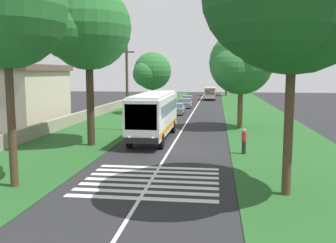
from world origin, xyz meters
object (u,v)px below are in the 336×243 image
Objects in this scene: roadside_tree_left_2 at (152,72)px; trailing_car_1 at (186,103)px; roadside_tree_left_1 at (88,30)px; pedestrian at (244,141)px; trailing_minibus_0 at (210,92)px; utility_pole at (127,87)px; roadside_building at (16,95)px; roadside_tree_left_0 at (4,11)px; coach_bus at (154,113)px; trailing_car_2 at (187,100)px; trailing_car_0 at (177,109)px; roadside_tree_right_0 at (226,68)px; roadside_tree_right_1 at (240,64)px.

trailing_car_1 is at bearing -23.49° from roadside_tree_left_2.
roadside_tree_left_1 is 6.93× the size of pedestrian.
trailing_minibus_0 is 41.94m from utility_pole.
roadside_tree_left_1 reaches higher than utility_pole.
pedestrian is at bearing -132.35° from utility_pole.
trailing_car_1 is 26.90m from roadside_building.
pedestrian is at bearing -176.38° from trailing_minibus_0.
coach_bus is at bearing -18.44° from roadside_tree_left_0.
trailing_minibus_0 is 0.75× the size of roadside_tree_left_2.
trailing_car_0 is at bearing 179.85° from trailing_car_2.
roadside_tree_right_0 is at bearing -9.92° from trailing_car_0.
utility_pole is 14.04m from pedestrian.
trailing_car_2 is at bearing 2.57° from trailing_car_1.
roadside_tree_left_1 is 13.65m from pedestrian.
roadside_building reaches higher than trailing_minibus_0.
trailing_minibus_0 is 0.55× the size of roadside_building.
roadside_building is at bearing 152.36° from trailing_car_2.
roadside_tree_left_1 is (-48.61, 8.02, 6.91)m from trailing_minibus_0.
roadside_tree_right_1 is 1.20× the size of utility_pole.
roadside_building is (-53.14, 22.43, -3.37)m from roadside_tree_right_0.
roadside_tree_right_1 is 0.86× the size of roadside_building.
roadside_tree_left_0 is 24.07m from roadside_tree_right_1.
roadside_tree_right_1 is at bearing -138.47° from roadside_tree_left_2.
trailing_car_2 is 0.55× the size of utility_pole.
trailing_car_0 is 23.70m from roadside_tree_left_1.
trailing_car_1 is 0.46× the size of roadside_tree_right_1.
trailing_car_0 is at bearing -10.91° from roadside_tree_left_1.
roadside_tree_left_1 is at bearing 131.86° from roadside_tree_right_1.
roadside_tree_left_2 is 0.85× the size of roadside_tree_right_0.
trailing_car_0 is at bearing 16.29° from pedestrian.
roadside_tree_left_2 is 26.79m from pedestrian.
pedestrian is (-23.87, -6.98, 0.24)m from trailing_car_0.
roadside_building is at bearing 28.41° from roadside_tree_left_0.
roadside_building is (2.12, 12.19, -0.97)m from utility_pole.
roadside_tree_right_1 is at bearing -44.84° from coach_bus.
trailing_car_2 is at bearing 163.48° from roadside_tree_right_0.
roadside_building is (-0.86, 22.59, -3.07)m from roadside_tree_right_1.
roadside_tree_left_1 reaches higher than coach_bus.
trailing_minibus_0 is 50.60m from pedestrian.
trailing_car_1 is 33.69m from pedestrian.
trailing_car_0 is 19.95m from roadside_building.
pedestrian reaches higher than trailing_car_0.
trailing_car_1 is at bearing -177.43° from trailing_car_2.
roadside_tree_right_1 reaches higher than roadside_tree_left_2.
roadside_building is (-12.53, 15.32, 2.46)m from trailing_car_0.
roadside_tree_right_1 is at bearing -29.28° from roadside_tree_left_0.
pedestrian is (-50.50, -3.20, -0.64)m from trailing_minibus_0.
utility_pole is (-41.28, 6.91, 2.55)m from trailing_minibus_0.
trailing_car_2 is at bearing 0.11° from coach_bus.
trailing_car_1 is 0.54× the size of roadside_tree_left_2.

